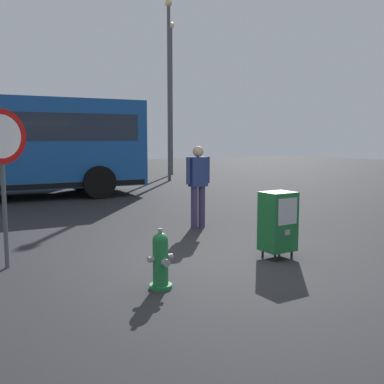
{
  "coord_description": "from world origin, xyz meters",
  "views": [
    {
      "loc": [
        -3.77,
        -5.43,
        1.83
      ],
      "look_at": [
        0.3,
        1.2,
        0.9
      ],
      "focal_mm": 42.41,
      "sensor_mm": 36.0,
      "label": 1
    }
  ],
  "objects_px": {
    "newspaper_box_primary": "(278,221)",
    "pedestrian": "(198,182)",
    "fire_hydrant": "(161,260)",
    "stop_sign": "(2,155)",
    "street_light_far_left": "(169,78)",
    "street_light_near_left": "(171,88)"
  },
  "relations": [
    {
      "from": "pedestrian",
      "to": "street_light_far_left",
      "type": "xyz_separation_m",
      "value": [
        4.44,
        9.31,
        3.38
      ]
    },
    {
      "from": "newspaper_box_primary",
      "to": "street_light_far_left",
      "type": "bearing_deg",
      "value": 68.63
    },
    {
      "from": "fire_hydrant",
      "to": "pedestrian",
      "type": "height_order",
      "value": "pedestrian"
    },
    {
      "from": "newspaper_box_primary",
      "to": "stop_sign",
      "type": "relative_size",
      "value": 0.46
    },
    {
      "from": "newspaper_box_primary",
      "to": "street_light_far_left",
      "type": "xyz_separation_m",
      "value": [
        4.69,
        11.97,
        3.76
      ]
    },
    {
      "from": "pedestrian",
      "to": "street_light_near_left",
      "type": "relative_size",
      "value": 0.23
    },
    {
      "from": "street_light_far_left",
      "to": "street_light_near_left",
      "type": "bearing_deg",
      "value": 59.38
    },
    {
      "from": "newspaper_box_primary",
      "to": "fire_hydrant",
      "type": "bearing_deg",
      "value": -171.56
    },
    {
      "from": "stop_sign",
      "to": "pedestrian",
      "type": "distance_m",
      "value": 4.07
    },
    {
      "from": "fire_hydrant",
      "to": "pedestrian",
      "type": "xyz_separation_m",
      "value": [
        2.43,
        2.99,
        0.6
      ]
    },
    {
      "from": "stop_sign",
      "to": "newspaper_box_primary",
      "type": "bearing_deg",
      "value": -23.68
    },
    {
      "from": "stop_sign",
      "to": "street_light_far_left",
      "type": "distance_m",
      "value": 13.58
    },
    {
      "from": "fire_hydrant",
      "to": "pedestrian",
      "type": "relative_size",
      "value": 0.45
    },
    {
      "from": "street_light_near_left",
      "to": "stop_sign",
      "type": "bearing_deg",
      "value": -127.08
    },
    {
      "from": "fire_hydrant",
      "to": "stop_sign",
      "type": "distance_m",
      "value": 2.7
    },
    {
      "from": "newspaper_box_primary",
      "to": "pedestrian",
      "type": "relative_size",
      "value": 0.61
    },
    {
      "from": "fire_hydrant",
      "to": "stop_sign",
      "type": "xyz_separation_m",
      "value": [
        -1.44,
        1.91,
        1.25
      ]
    },
    {
      "from": "stop_sign",
      "to": "street_light_near_left",
      "type": "xyz_separation_m",
      "value": [
        9.99,
        13.21,
        2.67
      ]
    },
    {
      "from": "newspaper_box_primary",
      "to": "street_light_near_left",
      "type": "height_order",
      "value": "street_light_near_left"
    },
    {
      "from": "fire_hydrant",
      "to": "newspaper_box_primary",
      "type": "height_order",
      "value": "newspaper_box_primary"
    },
    {
      "from": "fire_hydrant",
      "to": "stop_sign",
      "type": "relative_size",
      "value": 0.33
    },
    {
      "from": "pedestrian",
      "to": "street_light_near_left",
      "type": "height_order",
      "value": "street_light_near_left"
    }
  ]
}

